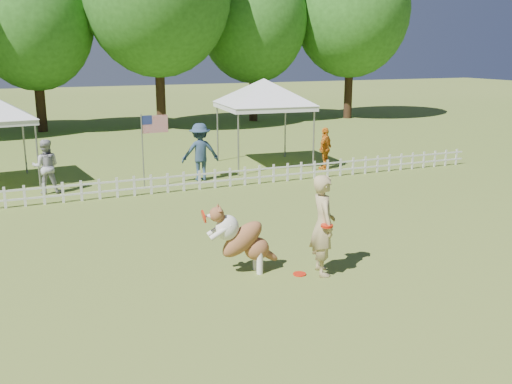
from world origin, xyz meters
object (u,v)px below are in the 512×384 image
dog (243,239)px  frisbee_on_turf (300,274)px  canopy_tent_right (264,124)px  spectator_b (200,152)px  flag_pole (143,152)px  spectator_a (46,167)px  handler (323,225)px  spectator_c (325,148)px

dog → frisbee_on_turf: size_ratio=5.48×
canopy_tent_right → spectator_b: bearing=-149.1°
flag_pole → spectator_a: (-2.78, 0.59, -0.34)m
spectator_a → spectator_b: (4.76, -0.10, 0.13)m
frisbee_on_turf → spectator_a: (-4.04, 8.65, 0.80)m
handler → frisbee_on_turf: 1.05m
dog → flag_pole: size_ratio=0.60×
dog → handler: bearing=-17.6°
handler → spectator_c: handler is taller
dog → spectator_c: bearing=56.8°
dog → frisbee_on_turf: dog is taller
spectator_a → spectator_c: size_ratio=1.08×
spectator_a → spectator_c: bearing=-170.9°
handler → spectator_b: size_ratio=1.03×
canopy_tent_right → flag_pole: bearing=-154.0°
spectator_a → dog: bearing=120.4°
handler → canopy_tent_right: canopy_tent_right is taller
handler → frisbee_on_turf: size_ratio=7.69×
frisbee_on_turf → canopy_tent_right: canopy_tent_right is taller
dog → flag_pole: (-0.29, 7.57, 0.46)m
frisbee_on_turf → canopy_tent_right: (3.61, 9.98, 1.55)m
dog → spectator_c: (6.35, 8.04, 0.06)m
canopy_tent_right → spectator_a: (-7.65, -1.33, -0.74)m
dog → spectator_b: (1.68, 8.05, 0.25)m
canopy_tent_right → spectator_b: 3.29m
spectator_b → spectator_c: size_ratio=1.25×
dog → frisbee_on_turf: (0.96, -0.49, -0.68)m
frisbee_on_turf → spectator_c: size_ratio=0.17×
flag_pole → spectator_b: bearing=8.9°
handler → flag_pole: flag_pole is taller
handler → frisbee_on_turf: (-0.43, 0.09, -0.96)m
frisbee_on_turf → canopy_tent_right: size_ratio=0.08×
canopy_tent_right → flag_pole: size_ratio=1.35×
spectator_b → handler: bearing=93.9°
spectator_b → spectator_c: 4.67m
handler → flag_pole: bearing=24.7°
dog → spectator_a: bearing=115.8°
dog → spectator_b: spectator_b is taller
frisbee_on_turf → flag_pole: size_ratio=0.11×
spectator_c → flag_pole: bearing=-32.6°
dog → canopy_tent_right: bearing=69.4°
dog → flag_pole: bearing=97.3°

